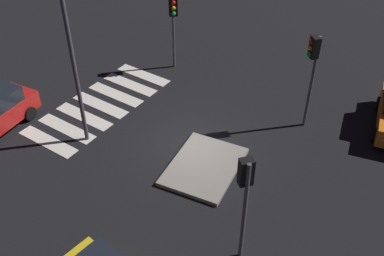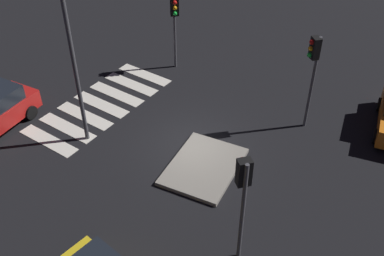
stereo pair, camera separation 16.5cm
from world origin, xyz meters
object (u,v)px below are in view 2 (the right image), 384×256
(traffic_light_north, at_px, (243,187))
(street_lamp, at_px, (66,21))
(traffic_light_south, at_px, (175,16))
(traffic_light_west, at_px, (313,61))
(traffic_island, at_px, (204,167))

(traffic_light_north, distance_m, street_lamp, 9.30)
(traffic_light_south, bearing_deg, street_lamp, -39.31)
(traffic_light_west, xyz_separation_m, traffic_light_north, (8.02, 1.15, -0.21))
(street_lamp, bearing_deg, traffic_island, 104.08)
(traffic_light_west, relative_size, traffic_light_north, 1.07)
(traffic_light_south, height_order, street_lamp, street_lamp)
(traffic_island, relative_size, traffic_light_west, 0.86)
(traffic_light_west, bearing_deg, street_lamp, -10.13)
(traffic_island, height_order, traffic_light_west, traffic_light_west)
(traffic_island, distance_m, traffic_light_west, 6.49)
(traffic_island, bearing_deg, traffic_light_south, -135.63)
(traffic_light_west, xyz_separation_m, traffic_light_south, (-0.92, -8.05, -0.36))
(traffic_island, relative_size, traffic_light_south, 0.96)
(traffic_light_north, bearing_deg, street_lamp, 30.07)
(traffic_light_south, bearing_deg, traffic_island, 2.02)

